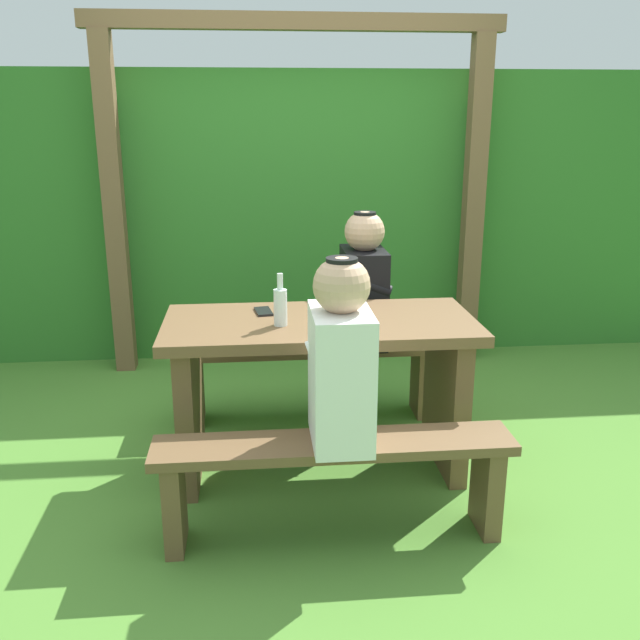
{
  "coord_description": "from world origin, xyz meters",
  "views": [
    {
      "loc": [
        -0.29,
        -2.99,
        1.64
      ],
      "look_at": [
        0.0,
        0.0,
        0.74
      ],
      "focal_mm": 39.24,
      "sensor_mm": 36.0,
      "label": 1
    }
  ],
  "objects_px": {
    "picnic_table": "(320,369)",
    "person_black_coat": "(364,285)",
    "person_white_shirt": "(341,359)",
    "cell_phone": "(263,311)",
    "bottle_left": "(349,296)",
    "bench_far": "(310,366)",
    "bench_near": "(334,468)",
    "drinking_glass": "(329,306)",
    "bottle_right": "(280,306)"
  },
  "relations": [
    {
      "from": "picnic_table",
      "to": "person_white_shirt",
      "type": "distance_m",
      "value": 0.62
    },
    {
      "from": "bench_far",
      "to": "drinking_glass",
      "type": "distance_m",
      "value": 0.69
    },
    {
      "from": "bench_near",
      "to": "person_white_shirt",
      "type": "bearing_deg",
      "value": 8.16
    },
    {
      "from": "person_white_shirt",
      "to": "cell_phone",
      "type": "bearing_deg",
      "value": 111.11
    },
    {
      "from": "bench_near",
      "to": "bottle_right",
      "type": "height_order",
      "value": "bottle_right"
    },
    {
      "from": "person_white_shirt",
      "to": "bottle_left",
      "type": "relative_size",
      "value": 3.04
    },
    {
      "from": "drinking_glass",
      "to": "bottle_right",
      "type": "xyz_separation_m",
      "value": [
        -0.23,
        -0.14,
        0.05
      ]
    },
    {
      "from": "bench_near",
      "to": "cell_phone",
      "type": "relative_size",
      "value": 10.0
    },
    {
      "from": "bench_near",
      "to": "drinking_glass",
      "type": "xyz_separation_m",
      "value": [
        0.05,
        0.64,
        0.47
      ]
    },
    {
      "from": "bench_far",
      "to": "cell_phone",
      "type": "bearing_deg",
      "value": -120.23
    },
    {
      "from": "drinking_glass",
      "to": "bottle_left",
      "type": "distance_m",
      "value": 0.11
    },
    {
      "from": "bench_near",
      "to": "bench_far",
      "type": "distance_m",
      "value": 1.14
    },
    {
      "from": "bench_far",
      "to": "bottle_left",
      "type": "height_order",
      "value": "bottle_left"
    },
    {
      "from": "person_white_shirt",
      "to": "drinking_glass",
      "type": "relative_size",
      "value": 8.94
    },
    {
      "from": "person_black_coat",
      "to": "drinking_glass",
      "type": "relative_size",
      "value": 8.94
    },
    {
      "from": "cell_phone",
      "to": "bottle_left",
      "type": "bearing_deg",
      "value": -23.83
    },
    {
      "from": "bottle_left",
      "to": "bottle_right",
      "type": "xyz_separation_m",
      "value": [
        -0.31,
        -0.1,
        -0.01
      ]
    },
    {
      "from": "drinking_glass",
      "to": "bottle_right",
      "type": "distance_m",
      "value": 0.27
    },
    {
      "from": "person_black_coat",
      "to": "bottle_right",
      "type": "distance_m",
      "value": 0.79
    },
    {
      "from": "person_white_shirt",
      "to": "drinking_glass",
      "type": "xyz_separation_m",
      "value": [
        0.03,
        0.64,
        0.02
      ]
    },
    {
      "from": "person_black_coat",
      "to": "bottle_left",
      "type": "bearing_deg",
      "value": -106.15
    },
    {
      "from": "picnic_table",
      "to": "cell_phone",
      "type": "height_order",
      "value": "cell_phone"
    },
    {
      "from": "bench_far",
      "to": "cell_phone",
      "type": "xyz_separation_m",
      "value": [
        -0.25,
        -0.43,
        0.44
      ]
    },
    {
      "from": "bench_near",
      "to": "person_white_shirt",
      "type": "height_order",
      "value": "person_white_shirt"
    },
    {
      "from": "bench_near",
      "to": "bottle_left",
      "type": "relative_size",
      "value": 5.92
    },
    {
      "from": "bench_near",
      "to": "person_black_coat",
      "type": "distance_m",
      "value": 1.26
    },
    {
      "from": "bottle_left",
      "to": "cell_phone",
      "type": "distance_m",
      "value": 0.41
    },
    {
      "from": "person_white_shirt",
      "to": "drinking_glass",
      "type": "height_order",
      "value": "person_white_shirt"
    },
    {
      "from": "bench_near",
      "to": "bottle_right",
      "type": "bearing_deg",
      "value": 109.58
    },
    {
      "from": "bench_far",
      "to": "bottle_right",
      "type": "relative_size",
      "value": 6.04
    },
    {
      "from": "person_white_shirt",
      "to": "bottle_left",
      "type": "height_order",
      "value": "person_white_shirt"
    },
    {
      "from": "bottle_right",
      "to": "person_white_shirt",
      "type": "bearing_deg",
      "value": -67.99
    },
    {
      "from": "drinking_glass",
      "to": "cell_phone",
      "type": "distance_m",
      "value": 0.31
    },
    {
      "from": "bench_near",
      "to": "bench_far",
      "type": "xyz_separation_m",
      "value": [
        0.0,
        1.14,
        0.0
      ]
    },
    {
      "from": "person_white_shirt",
      "to": "bench_far",
      "type": "bearing_deg",
      "value": 91.16
    },
    {
      "from": "drinking_glass",
      "to": "bench_far",
      "type": "bearing_deg",
      "value": 95.64
    },
    {
      "from": "drinking_glass",
      "to": "bottle_left",
      "type": "xyz_separation_m",
      "value": [
        0.08,
        -0.03,
        0.06
      ]
    },
    {
      "from": "person_black_coat",
      "to": "bottle_right",
      "type": "bearing_deg",
      "value": -126.31
    },
    {
      "from": "bench_far",
      "to": "person_white_shirt",
      "type": "xyz_separation_m",
      "value": [
        0.02,
        -1.14,
        0.45
      ]
    },
    {
      "from": "person_white_shirt",
      "to": "picnic_table",
      "type": "bearing_deg",
      "value": 92.33
    },
    {
      "from": "bottle_left",
      "to": "bottle_right",
      "type": "distance_m",
      "value": 0.33
    },
    {
      "from": "picnic_table",
      "to": "drinking_glass",
      "type": "distance_m",
      "value": 0.29
    },
    {
      "from": "picnic_table",
      "to": "person_black_coat",
      "type": "height_order",
      "value": "person_black_coat"
    },
    {
      "from": "picnic_table",
      "to": "bottle_right",
      "type": "height_order",
      "value": "bottle_right"
    },
    {
      "from": "bottle_right",
      "to": "bench_far",
      "type": "bearing_deg",
      "value": 74.32
    },
    {
      "from": "person_white_shirt",
      "to": "person_black_coat",
      "type": "distance_m",
      "value": 1.17
    },
    {
      "from": "drinking_glass",
      "to": "cell_phone",
      "type": "relative_size",
      "value": 0.57
    },
    {
      "from": "bench_near",
      "to": "bottle_left",
      "type": "xyz_separation_m",
      "value": [
        0.13,
        0.61,
        0.53
      ]
    },
    {
      "from": "bench_far",
      "to": "drinking_glass",
      "type": "xyz_separation_m",
      "value": [
        0.05,
        -0.5,
        0.47
      ]
    },
    {
      "from": "picnic_table",
      "to": "cell_phone",
      "type": "xyz_separation_m",
      "value": [
        -0.25,
        0.14,
        0.24
      ]
    }
  ]
}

